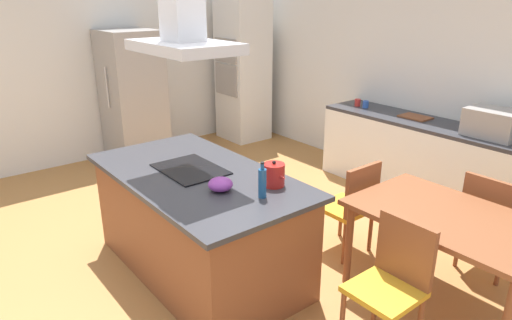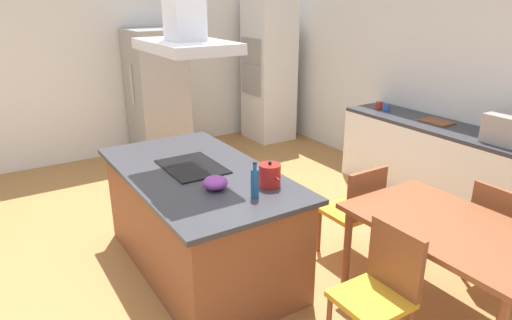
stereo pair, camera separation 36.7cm
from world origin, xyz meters
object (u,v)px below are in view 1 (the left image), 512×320
(dining_table, at_px, (450,225))
(chair_facing_back_wall, at_px, (490,219))
(refrigerator, at_px, (133,97))
(mixing_bowl, at_px, (220,184))
(coffee_mug_blue, at_px, (366,104))
(countertop_microwave, at_px, (493,123))
(cutting_board, at_px, (415,117))
(chair_facing_island, at_px, (393,277))
(tea_kettle, at_px, (274,175))
(olive_oil_bottle, at_px, (262,182))
(range_hood, at_px, (182,17))
(cooktop, at_px, (190,169))
(wall_oven_stack, at_px, (243,71))
(coffee_mug_red, at_px, (358,103))
(chair_at_left_end, at_px, (352,203))

(dining_table, xyz_separation_m, chair_facing_back_wall, (0.00, 0.67, -0.16))
(refrigerator, distance_m, chair_facing_back_wall, 4.66)
(mixing_bowl, distance_m, coffee_mug_blue, 3.08)
(countertop_microwave, height_order, cutting_board, countertop_microwave)
(chair_facing_back_wall, bearing_deg, chair_facing_island, -90.00)
(cutting_board, bearing_deg, tea_kettle, -79.22)
(tea_kettle, distance_m, coffee_mug_blue, 2.80)
(refrigerator, bearing_deg, countertop_microwave, 27.72)
(tea_kettle, bearing_deg, mixing_bowl, -114.64)
(olive_oil_bottle, bearing_deg, cutting_board, 102.18)
(mixing_bowl, relative_size, range_hood, 0.20)
(chair_facing_back_wall, bearing_deg, tea_kettle, -121.65)
(cooktop, relative_size, chair_facing_back_wall, 0.67)
(olive_oil_bottle, distance_m, wall_oven_stack, 4.39)
(coffee_mug_blue, distance_m, cutting_board, 0.69)
(cutting_board, bearing_deg, olive_oil_bottle, -77.82)
(mixing_bowl, distance_m, coffee_mug_red, 3.13)
(tea_kettle, xyz_separation_m, mixing_bowl, (-0.17, -0.37, -0.04))
(chair_at_left_end, bearing_deg, olive_oil_bottle, -86.50)
(olive_oil_bottle, bearing_deg, mixing_bowl, -148.95)
(coffee_mug_blue, bearing_deg, tea_kettle, -65.11)
(olive_oil_bottle, height_order, countertop_microwave, countertop_microwave)
(olive_oil_bottle, relative_size, coffee_mug_blue, 2.97)
(dining_table, relative_size, chair_at_left_end, 1.57)
(chair_facing_island, bearing_deg, chair_facing_back_wall, 90.00)
(mixing_bowl, xyz_separation_m, coffee_mug_red, (-1.14, 2.91, -0.01))
(countertop_microwave, xyz_separation_m, coffee_mug_blue, (-1.59, -0.01, -0.09))
(chair_at_left_end, bearing_deg, range_hood, -120.57)
(chair_at_left_end, height_order, range_hood, range_hood)
(chair_facing_island, bearing_deg, coffee_mug_red, 134.35)
(coffee_mug_blue, distance_m, chair_facing_island, 3.18)
(chair_facing_island, height_order, chair_facing_back_wall, same)
(cutting_board, relative_size, dining_table, 0.24)
(chair_facing_back_wall, bearing_deg, coffee_mug_red, 156.45)
(range_hood, bearing_deg, chair_facing_island, 18.63)
(mixing_bowl, height_order, coffee_mug_blue, mixing_bowl)
(countertop_microwave, bearing_deg, cutting_board, 176.85)
(coffee_mug_blue, xyz_separation_m, range_hood, (0.50, -2.87, 1.16))
(cutting_board, distance_m, range_hood, 3.17)
(cutting_board, distance_m, dining_table, 2.26)
(cooktop, distance_m, range_hood, 1.20)
(olive_oil_bottle, height_order, chair_facing_island, olive_oil_bottle)
(cooktop, distance_m, refrigerator, 2.99)
(mixing_bowl, bearing_deg, chair_facing_island, 27.77)
(tea_kettle, height_order, mixing_bowl, tea_kettle)
(cooktop, height_order, wall_oven_stack, wall_oven_stack)
(refrigerator, bearing_deg, cutting_board, 34.90)
(wall_oven_stack, bearing_deg, coffee_mug_red, 5.86)
(chair_facing_back_wall, bearing_deg, dining_table, -90.00)
(chair_at_left_end, height_order, chair_facing_back_wall, same)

